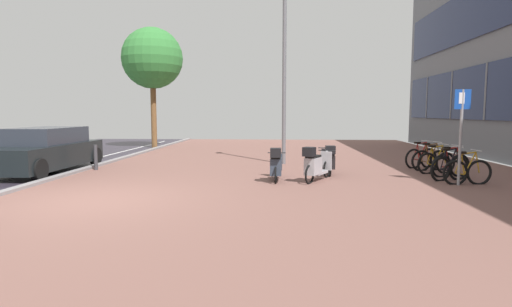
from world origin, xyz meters
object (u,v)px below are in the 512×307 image
object	(u,v)px
bicycle_rack_01	(450,168)
scooter_mid	(329,160)
parked_car_near	(45,150)
bollard_far	(96,157)
parking_sign	(461,126)
lamp_post	(284,68)
bicycle_rack_03	(436,163)
scooter_far	(276,165)
bicycle_rack_00	(467,172)
bicycle_rack_04	(431,160)
bicycle_rack_02	(451,165)
scooter_near	(316,165)
street_tree	(152,59)
bicycle_rack_05	(421,158)

from	to	relation	value
bicycle_rack_01	scooter_mid	xyz separation A→B (m)	(-3.21, 0.97, 0.08)
parked_car_near	bollard_far	distance (m)	1.54
parking_sign	lamp_post	world-z (taller)	lamp_post
bicycle_rack_03	scooter_far	bearing A→B (deg)	-161.13
bicycle_rack_00	bollard_far	world-z (taller)	bicycle_rack_00
bicycle_rack_04	lamp_post	bearing A→B (deg)	163.15
bicycle_rack_02	scooter_mid	bearing A→B (deg)	174.74
parked_car_near	scooter_near	bearing A→B (deg)	-9.51
bicycle_rack_03	lamp_post	distance (m)	6.01
bicycle_rack_00	street_tree	distance (m)	16.11
parked_car_near	parking_sign	world-z (taller)	parking_sign
street_tree	scooter_near	bearing A→B (deg)	-52.98
bicycle_rack_03	scooter_mid	xyz separation A→B (m)	(-3.34, -0.32, 0.08)
bicycle_rack_05	scooter_near	size ratio (longest dim) A/B	0.77
parking_sign	bicycle_rack_04	bearing A→B (deg)	84.17
bicycle_rack_02	bollard_far	bearing A→B (deg)	175.86
scooter_mid	parked_car_near	size ratio (longest dim) A/B	0.41
bicycle_rack_03	bicycle_rack_02	bearing A→B (deg)	-75.65
bicycle_rack_02	scooter_near	distance (m)	4.15
bicycle_rack_04	scooter_near	size ratio (longest dim) A/B	0.82
bicycle_rack_00	bicycle_rack_05	bearing A→B (deg)	91.40
bicycle_rack_00	bicycle_rack_05	world-z (taller)	bicycle_rack_05
bicycle_rack_03	lamp_post	bearing A→B (deg)	156.04
bicycle_rack_01	scooter_near	world-z (taller)	scooter_near
parking_sign	street_tree	size ratio (longest dim) A/B	0.39
bicycle_rack_05	bicycle_rack_03	bearing A→B (deg)	-89.04
bicycle_rack_02	bicycle_rack_04	distance (m)	1.29
bollard_far	parked_car_near	bearing A→B (deg)	-163.70
bicycle_rack_01	parked_car_near	bearing A→B (deg)	175.23
bicycle_rack_04	bicycle_rack_05	size ratio (longest dim) A/B	1.07
scooter_mid	parking_sign	bearing A→B (deg)	-29.27
bicycle_rack_04	scooter_mid	xyz separation A→B (m)	(-3.40, -0.97, 0.08)
bicycle_rack_01	bicycle_rack_05	bearing A→B (deg)	87.64
bicycle_rack_00	lamp_post	bearing A→B (deg)	139.75
scooter_near	bollard_far	distance (m)	7.24
scooter_mid	street_tree	bearing A→B (deg)	132.94
bicycle_rack_01	bicycle_rack_02	size ratio (longest dim) A/B	0.99
bicycle_rack_05	street_tree	world-z (taller)	street_tree
bicycle_rack_01	parked_car_near	size ratio (longest dim) A/B	0.28
bicycle_rack_02	scooter_far	size ratio (longest dim) A/B	0.76
bicycle_rack_05	parking_sign	size ratio (longest dim) A/B	0.51
scooter_far	lamp_post	size ratio (longest dim) A/B	0.27
bicycle_rack_02	parked_car_near	bearing A→B (deg)	178.29
bicycle_rack_03	bollard_far	distance (m)	10.86
bicycle_rack_04	scooter_far	distance (m)	5.51
bicycle_rack_02	scooter_far	bearing A→B (deg)	-168.44
scooter_mid	parked_car_near	world-z (taller)	parked_car_near
bicycle_rack_03	bicycle_rack_05	world-z (taller)	bicycle_rack_05
bicycle_rack_04	parking_sign	world-z (taller)	parking_sign
bicycle_rack_03	lamp_post	xyz separation A→B (m)	(-4.68, 2.08, 3.15)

